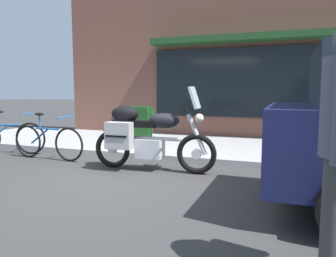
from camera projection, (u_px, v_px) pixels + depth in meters
ground_plane at (122, 179)px, 4.96m from camera, size 80.00×80.00×0.00m
touring_motorcycle at (145, 135)px, 5.43m from camera, size 2.15×0.72×1.40m
parked_bicycle at (47, 141)px, 6.35m from camera, size 1.66×0.48×0.92m
sandwich_board_sign at (139, 126)px, 7.30m from camera, size 0.55×0.40×0.87m
second_bicycle_by_cafe at (8, 136)px, 6.95m from camera, size 1.67×0.52×0.93m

